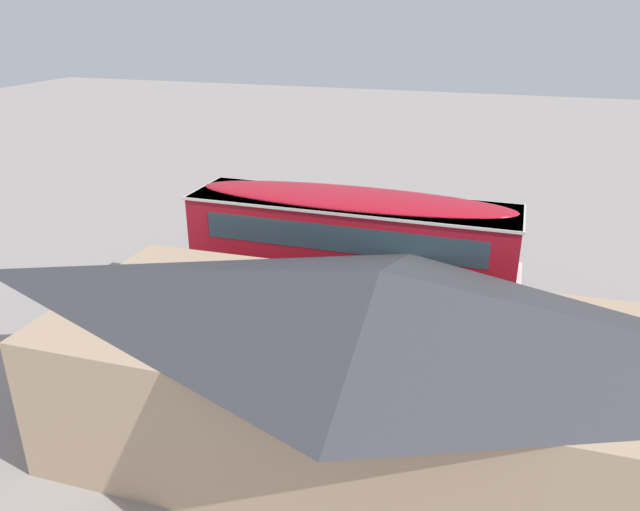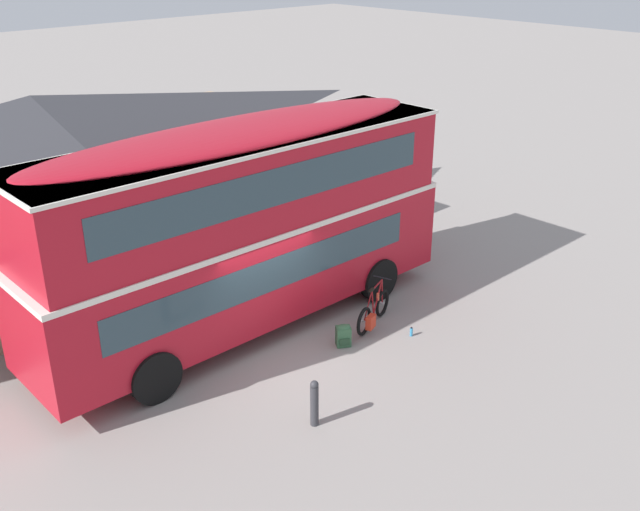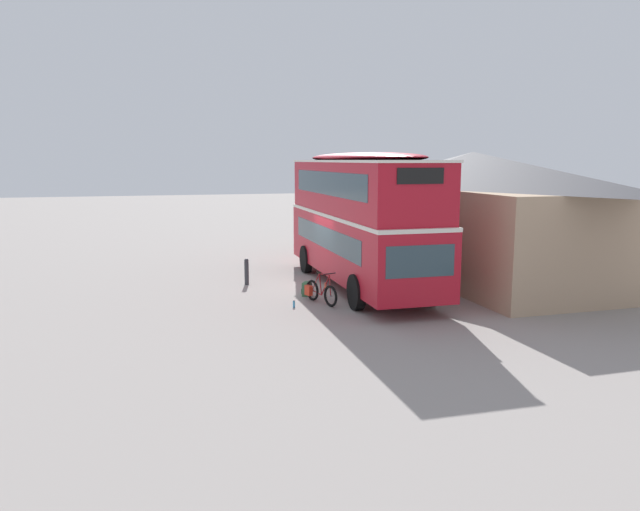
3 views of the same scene
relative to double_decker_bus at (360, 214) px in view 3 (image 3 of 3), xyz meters
The scene contains 7 objects.
ground_plane 2.95m from the double_decker_bus, 106.42° to the right, with size 120.00×120.00×0.00m, color gray.
double_decker_bus is the anchor object (origin of this frame).
touring_bicycle 3.70m from the double_decker_bus, 44.88° to the right, with size 1.64×0.79×1.05m.
backpack_on_ground 3.38m from the double_decker_bus, 66.58° to the right, with size 0.41×0.39×0.51m.
water_bottle_blue_sports 4.58m from the double_decker_bus, 51.36° to the right, with size 0.07×0.07×0.22m.
pub_building 5.99m from the double_decker_bus, 110.71° to the left, with size 15.33×6.52×4.85m.
kerb_bollard 4.65m from the double_decker_bus, 110.62° to the right, with size 0.16×0.16×0.97m.
Camera 3 is at (20.50, -5.83, 4.53)m, focal length 33.78 mm.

